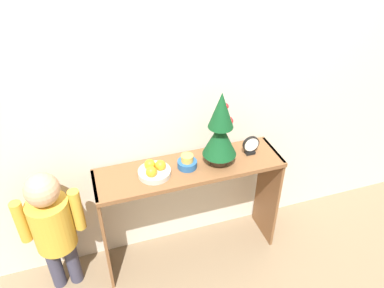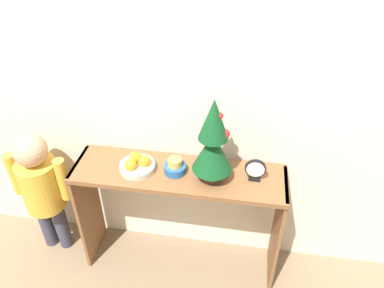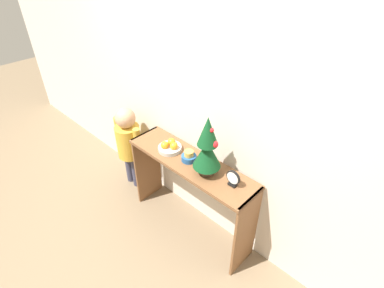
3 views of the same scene
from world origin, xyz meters
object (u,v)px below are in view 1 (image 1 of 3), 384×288
object	(u,v)px
child_figure	(52,223)
desk_clock	(251,145)
mini_tree	(221,130)
fruit_bowl	(154,170)
singing_bowl	(187,163)

from	to	relation	value
child_figure	desk_clock	bearing A→B (deg)	0.38
mini_tree	desk_clock	world-z (taller)	mini_tree
mini_tree	desk_clock	distance (m)	0.31
fruit_bowl	child_figure	xyz separation A→B (m)	(-0.67, 0.01, -0.26)
desk_clock	fruit_bowl	bearing A→B (deg)	-178.37
fruit_bowl	mini_tree	bearing A→B (deg)	-0.99
fruit_bowl	desk_clock	size ratio (longest dim) A/B	1.51
desk_clock	child_figure	bearing A→B (deg)	-179.62
mini_tree	desk_clock	bearing A→B (deg)	6.37
fruit_bowl	desk_clock	bearing A→B (deg)	1.63
fruit_bowl	singing_bowl	world-z (taller)	same
child_figure	mini_tree	bearing A→B (deg)	-0.92
singing_bowl	child_figure	world-z (taller)	child_figure
desk_clock	mini_tree	bearing A→B (deg)	-173.63
singing_bowl	child_figure	size ratio (longest dim) A/B	0.13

